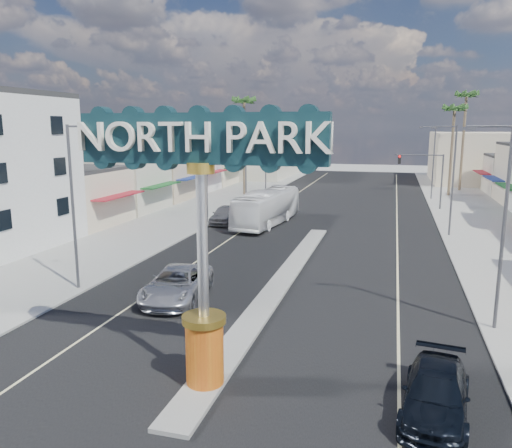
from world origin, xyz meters
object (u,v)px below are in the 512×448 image
Objects in this scene: streetlight_r_mid at (451,175)px; suv_left at (177,284)px; streetlight_l_mid at (208,169)px; palm_left_far at (244,106)px; suv_right at (436,393)px; car_parked_left at (225,214)px; streetlight_l_near at (75,199)px; palm_right_far at (466,101)px; palm_right_mid at (454,113)px; traffic_signal_right at (425,170)px; streetlight_r_near at (500,218)px; streetlight_l_far at (267,156)px; gateway_sign at (202,219)px; streetlight_r_far at (432,159)px; city_bus at (267,207)px; traffic_signal_left at (261,167)px.

streetlight_r_mid is 1.52× the size of suv_left.
palm_left_far is at bearing 97.31° from streetlight_l_mid.
suv_right is 32.61m from car_parked_left.
palm_right_far is at bearing 63.94° from streetlight_l_near.
palm_right_mid is (23.43, 46.00, 5.54)m from streetlight_l_near.
streetlight_r_mid is 1.87× the size of suv_right.
suv_right is (18.00, -7.66, -4.37)m from streetlight_l_near.
palm_right_far is 2.38× the size of suv_left.
streetlight_r_near is (1.25, -33.99, 0.79)m from traffic_signal_right.
palm_right_mid reaches higher than traffic_signal_right.
suv_left is (8.33, -39.95, -10.67)m from palm_left_far.
streetlight_l_far is at bearing 91.28° from suv_left.
gateway_sign reaches higher than streetlight_r_far.
palm_right_far is 61.25m from suv_right.
suv_left is (-17.67, -45.95, -9.78)m from palm_right_mid.
streetlight_r_near reaches higher than car_parked_left.
streetlight_l_mid is 30.32m from streetlight_r_far.
streetlight_l_far is 1.79× the size of car_parked_left.
suv_right is (-7.44, -59.66, -11.69)m from palm_right_far.
streetlight_l_near is at bearing -116.06° from palm_right_far.
suv_left is at bearing -82.86° from city_bus.
suv_left is (5.76, 0.05, -4.24)m from streetlight_l_near.
gateway_sign is at bearing -142.45° from streetlight_r_near.
streetlight_l_near is 0.78× the size of city_bus.
streetlight_r_near is at bearing -60.01° from traffic_signal_left.
suv_right is (18.00, -49.66, -4.37)m from streetlight_l_far.
streetlight_l_far is at bearing 90.00° from streetlight_l_near.
gateway_sign reaches higher than suv_left.
car_parked_left is at bearing -164.34° from city_bus.
palm_right_mid is (2.57, 4.00, 5.54)m from streetlight_r_far.
suv_right is at bearing -68.10° from traffic_signal_left.
streetlight_l_far is 0.69× the size of palm_left_far.
streetlight_l_far is 46.90m from streetlight_r_near.
streetlight_r_mid reaches higher than city_bus.
city_bus is (-12.68, 28.76, 0.90)m from suv_right.
traffic_signal_right is 36.83m from suv_left.
streetlight_r_near is 1.87× the size of suv_right.
palm_right_mid is (3.82, 12.01, 6.33)m from traffic_signal_right.
streetlight_r_far is 13.21m from palm_right_far.
traffic_signal_left is 21.20m from streetlight_r_far.
traffic_signal_left reaches higher than suv_left.
traffic_signal_left is at bearing 113.40° from city_bus.
palm_right_far reaches higher than streetlight_l_mid.
suv_right is at bearing -23.07° from streetlight_l_near.
traffic_signal_right is at bearing 34.44° from car_parked_left.
streetlight_l_mid is 28.90m from streetlight_r_near.
streetlight_r_far is 26.29m from city_bus.
streetlight_l_far is 30.32m from streetlight_r_mid.
palm_right_mid reaches higher than traffic_signal_left.
streetlight_r_mid is 26.71m from palm_right_mid.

